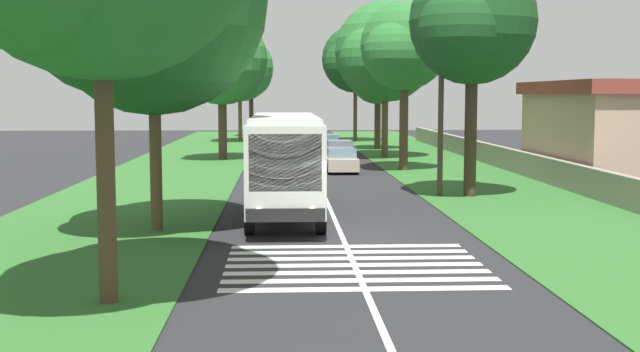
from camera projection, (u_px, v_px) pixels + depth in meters
ground at (342, 237)px, 25.87m from camera, size 160.00×160.00×0.00m
grass_verge_left at (154, 186)px, 40.39m from camera, size 120.00×8.00×0.04m
grass_verge_right at (483, 184)px, 41.16m from camera, size 120.00×8.00×0.04m
centre_line at (320, 185)px, 40.78m from camera, size 110.00×0.16×0.01m
coach_bus at (285, 159)px, 30.17m from camera, size 11.16×2.62×3.73m
zebra_crossing at (354, 265)px, 21.66m from camera, size 5.85×6.80×0.01m
trailing_car_0 at (341, 161)px, 47.90m from camera, size 4.30×1.78×1.43m
trailing_car_1 at (340, 151)px, 55.69m from camera, size 4.30×1.78×1.43m
trailing_car_2 at (328, 144)px, 64.21m from camera, size 4.30×1.78×1.43m
trailing_car_3 at (283, 138)px, 73.50m from camera, size 4.30×1.78×1.43m
trailing_minibus_0 at (283, 124)px, 83.93m from camera, size 6.00×2.14×2.53m
roadside_tree_left_0 at (147, 8)px, 26.63m from camera, size 9.20×7.45×11.22m
roadside_tree_left_1 at (250, 77)px, 87.94m from camera, size 5.11×4.44×8.75m
roadside_tree_left_3 at (238, 70)px, 78.33m from camera, size 7.79×6.45×10.27m
roadside_tree_left_4 at (219, 62)px, 56.41m from camera, size 7.57×6.35×10.07m
roadside_tree_right_0 at (376, 77)px, 67.45m from camera, size 5.91×4.77×8.46m
roadside_tree_right_1 at (383, 55)px, 58.32m from camera, size 8.81×7.18×11.12m
roadside_tree_right_2 at (469, 25)px, 35.59m from camera, size 6.76×5.53×10.41m
roadside_tree_right_3 at (354, 61)px, 78.93m from camera, size 7.95×6.49×11.15m
roadside_tree_right_4 at (402, 49)px, 48.27m from camera, size 6.56×5.23×9.94m
utility_pole at (441, 99)px, 35.90m from camera, size 0.24×1.40×8.29m
roadside_wall at (521, 163)px, 46.23m from camera, size 70.00×0.40×1.29m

